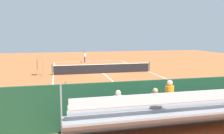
# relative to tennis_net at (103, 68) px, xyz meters

# --- Properties ---
(ground_plane) EXTENTS (60.00, 60.00, 0.00)m
(ground_plane) POSITION_rel_tennis_net_xyz_m (0.00, 0.00, -0.50)
(ground_plane) COLOR #BC6033
(court_line_markings) EXTENTS (10.10, 22.20, 0.01)m
(court_line_markings) POSITION_rel_tennis_net_xyz_m (0.00, -0.04, -0.50)
(court_line_markings) COLOR white
(court_line_markings) RESTS_ON ground
(tennis_net) EXTENTS (10.30, 0.10, 1.07)m
(tennis_net) POSITION_rel_tennis_net_xyz_m (0.00, 0.00, 0.00)
(tennis_net) COLOR black
(tennis_net) RESTS_ON ground
(backdrop_wall) EXTENTS (18.00, 0.16, 2.00)m
(backdrop_wall) POSITION_rel_tennis_net_xyz_m (0.00, 14.00, 0.50)
(backdrop_wall) COLOR #194228
(backdrop_wall) RESTS_ON ground
(bleacher_stand) EXTENTS (9.06, 2.40, 2.48)m
(bleacher_stand) POSITION_rel_tennis_net_xyz_m (-0.17, 15.37, 0.47)
(bleacher_stand) COLOR gray
(bleacher_stand) RESTS_ON ground
(umpire_chair) EXTENTS (0.67, 0.67, 2.14)m
(umpire_chair) POSITION_rel_tennis_net_xyz_m (6.20, 0.21, 0.81)
(umpire_chair) COLOR #A88456
(umpire_chair) RESTS_ON ground
(courtside_bench) EXTENTS (1.80, 0.40, 0.93)m
(courtside_bench) POSITION_rel_tennis_net_xyz_m (-2.65, 13.27, 0.06)
(courtside_bench) COLOR #234C2D
(courtside_bench) RESTS_ON ground
(equipment_bag) EXTENTS (0.90, 0.36, 0.36)m
(equipment_bag) POSITION_rel_tennis_net_xyz_m (-0.99, 13.40, -0.32)
(equipment_bag) COLOR #B22D2D
(equipment_bag) RESTS_ON ground
(tennis_player) EXTENTS (0.37, 0.53, 1.93)m
(tennis_player) POSITION_rel_tennis_net_xyz_m (0.71, -10.08, 0.51)
(tennis_player) COLOR navy
(tennis_player) RESTS_ON ground
(tennis_racket) EXTENTS (0.53, 0.50, 0.03)m
(tennis_racket) POSITION_rel_tennis_net_xyz_m (1.55, -9.99, -0.49)
(tennis_racket) COLOR black
(tennis_racket) RESTS_ON ground
(tennis_ball_near) EXTENTS (0.07, 0.07, 0.07)m
(tennis_ball_near) POSITION_rel_tennis_net_xyz_m (-1.63, -6.94, -0.47)
(tennis_ball_near) COLOR #CCDB33
(tennis_ball_near) RESTS_ON ground
(line_judge) EXTENTS (0.38, 0.54, 1.93)m
(line_judge) POSITION_rel_tennis_net_xyz_m (4.30, 13.10, 0.51)
(line_judge) COLOR #232328
(line_judge) RESTS_ON ground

